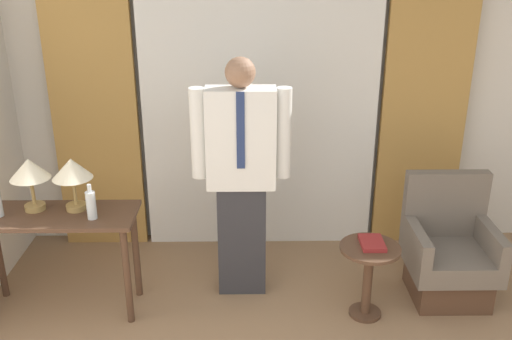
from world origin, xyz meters
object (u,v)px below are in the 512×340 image
book (372,243)px  bottle_by_lamp (91,205)px  table_lamp_left (30,172)px  desk (56,232)px  side_table (368,269)px  table_lamp_right (72,171)px  person (241,172)px  armchair (448,255)px

book → bottle_by_lamp: bearing=179.7°
table_lamp_left → bottle_by_lamp: 0.49m
desk → side_table: 2.20m
table_lamp_right → person: person is taller
table_lamp_right → person: size_ratio=0.21×
table_lamp_right → person: bearing=8.6°
bottle_by_lamp → armchair: bearing=5.1°
table_lamp_left → armchair: size_ratio=0.41×
table_lamp_left → book: table_lamp_left is taller
armchair → side_table: (-0.65, -0.26, 0.05)m
bottle_by_lamp → book: (1.91, -0.01, -0.30)m
desk → table_lamp_left: size_ratio=3.00×
armchair → side_table: size_ratio=1.66×
desk → table_lamp_left: table_lamp_left is taller
bottle_by_lamp → book: bearing=-0.3°
table_lamp_right → person: (1.15, 0.17, -0.08)m
table_lamp_left → bottle_by_lamp: bearing=-18.2°
desk → table_lamp_right: size_ratio=3.00×
table_lamp_right → armchair: bearing=1.8°
table_lamp_right → side_table: (2.04, -0.18, -0.68)m
armchair → book: bearing=-159.7°
bottle_by_lamp → person: (1.00, 0.32, 0.10)m
bottle_by_lamp → person: person is taller
desk → armchair: (2.83, 0.15, -0.30)m
table_lamp_right → desk: bearing=-154.3°
bottle_by_lamp → side_table: size_ratio=0.45×
desk → person: bearing=10.7°
bottle_by_lamp → armchair: (2.54, 0.22, -0.54)m
side_table → book: (0.02, 0.03, 0.19)m
table_lamp_left → bottle_by_lamp: size_ratio=1.52×
table_lamp_right → bottle_by_lamp: size_ratio=1.52×
bottle_by_lamp → person: bearing=17.5°
table_lamp_right → armchair: 2.79m
person → book: 1.04m
bottle_by_lamp → table_lamp_right: bearing=135.7°
desk → bottle_by_lamp: bottle_by_lamp is taller
table_lamp_right → person: 1.17m
person → desk: bearing=-169.3°
bottle_by_lamp → person: 1.06m
desk → person: (1.29, 0.24, 0.34)m
desk → person: person is taller
table_lamp_left → side_table: table_lamp_left is taller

